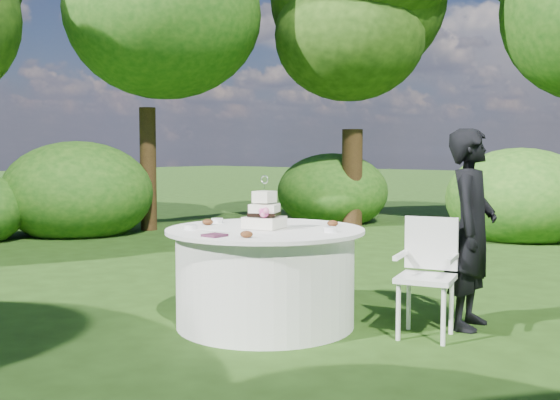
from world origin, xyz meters
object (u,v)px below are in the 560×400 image
object	(u,v)px
napkins	(215,235)
guest	(471,229)
table	(265,276)
chair	(428,267)
cake	(264,214)

from	to	relation	value
napkins	guest	xyz separation A→B (m)	(1.25, 1.55, -0.00)
table	napkins	bearing A→B (deg)	-86.01
guest	chair	size ratio (longest dim) A/B	1.76
napkins	cake	world-z (taller)	cake
table	chair	xyz separation A→B (m)	(1.13, 0.55, 0.13)
napkins	chair	size ratio (longest dim) A/B	0.16
napkins	chair	world-z (taller)	chair
cake	chair	bearing A→B (deg)	27.29
napkins	table	size ratio (longest dim) A/B	0.09
table	chair	world-z (taller)	chair
napkins	table	distance (m)	0.72
guest	cake	bearing A→B (deg)	117.05
napkins	guest	bearing A→B (deg)	51.22
table	guest	bearing A→B (deg)	36.28
napkins	table	bearing A→B (deg)	93.99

